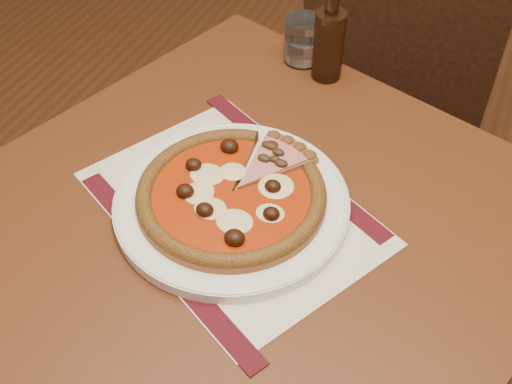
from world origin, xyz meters
TOP-DOWN VIEW (x-y plane):
  - table at (-0.14, 0.80)m, footprint 1.01×1.01m
  - chair_far at (-0.10, 1.56)m, footprint 0.55×0.55m
  - placemat at (-0.17, 0.80)m, footprint 0.51×0.46m
  - plate at (-0.17, 0.80)m, footprint 0.34×0.34m
  - pizza at (-0.17, 0.80)m, footprint 0.27×0.27m
  - ham_slice at (-0.13, 0.88)m, footprint 0.10×0.14m
  - water_glass at (-0.21, 1.20)m, footprint 0.08×0.08m
  - bottle at (-0.15, 1.17)m, footprint 0.05×0.05m

SIDE VIEW (x-z plane):
  - chair_far at x=-0.10m, z-range 0.06..0.98m
  - table at x=-0.14m, z-range 0.27..1.02m
  - placemat at x=-0.17m, z-range 0.75..0.75m
  - plate at x=-0.17m, z-range 0.75..0.77m
  - ham_slice at x=-0.13m, z-range 0.77..0.79m
  - pizza at x=-0.17m, z-range 0.76..0.80m
  - water_glass at x=-0.21m, z-range 0.75..0.84m
  - bottle at x=-0.15m, z-range 0.73..0.91m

